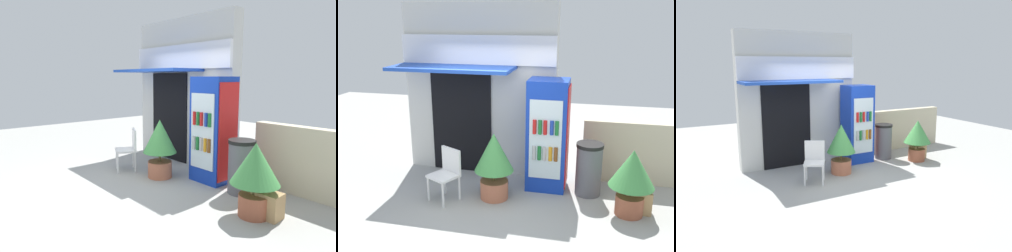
{
  "view_description": "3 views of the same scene",
  "coord_description": "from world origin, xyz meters",
  "views": [
    {
      "loc": [
        4.52,
        -3.13,
        1.94
      ],
      "look_at": [
        0.15,
        0.59,
        1.01
      ],
      "focal_mm": 32.21,
      "sensor_mm": 36.0,
      "label": 1
    },
    {
      "loc": [
        1.63,
        -5.21,
        2.98
      ],
      "look_at": [
        0.24,
        0.64,
        1.22
      ],
      "focal_mm": 40.68,
      "sensor_mm": 36.0,
      "label": 2
    },
    {
      "loc": [
        -3.21,
        -5.81,
        2.49
      ],
      "look_at": [
        0.24,
        0.61,
        1.06
      ],
      "focal_mm": 34.37,
      "sensor_mm": 36.0,
      "label": 3
    }
  ],
  "objects": [
    {
      "name": "cardboard_box",
      "position": [
        2.39,
        0.5,
        0.18
      ],
      "size": [
        0.4,
        0.29,
        0.36
      ],
      "primitive_type": "cube",
      "rotation": [
        0.0,
        0.0,
        0.03
      ],
      "color": "tan",
      "rests_on": "ground"
    },
    {
      "name": "potted_plant_curbside",
      "position": [
        2.26,
        0.38,
        0.66
      ],
      "size": [
        0.69,
        0.69,
        1.06
      ],
      "color": "#995138",
      "rests_on": "ground"
    },
    {
      "name": "ground",
      "position": [
        0.0,
        0.0,
        0.0
      ],
      "size": [
        16.0,
        16.0,
        0.0
      ],
      "primitive_type": "plane",
      "color": "#A3A39E"
    },
    {
      "name": "storefront_building",
      "position": [
        -0.52,
        1.6,
        1.64
      ],
      "size": [
        2.89,
        1.14,
        3.22
      ],
      "color": "silver",
      "rests_on": "ground"
    },
    {
      "name": "trash_bin",
      "position": [
        1.61,
        0.96,
        0.46
      ],
      "size": [
        0.46,
        0.46,
        0.92
      ],
      "color": "#595960",
      "rests_on": "ground"
    },
    {
      "name": "drink_cooler",
      "position": [
        0.88,
        1.07,
        0.98
      ],
      "size": [
        0.7,
        0.64,
        1.95
      ],
      "color": "#1438B2",
      "rests_on": "ground"
    },
    {
      "name": "stone_boundary_wall",
      "position": [
        2.76,
        1.65,
        0.57
      ],
      "size": [
        2.56,
        0.22,
        1.15
      ],
      "primitive_type": "cube",
      "color": "beige",
      "rests_on": "ground"
    },
    {
      "name": "potted_plant_near_shop",
      "position": [
        0.08,
        0.44,
        0.68
      ],
      "size": [
        0.65,
        0.65,
        1.14
      ],
      "color": "#BC6B4C",
      "rests_on": "ground"
    },
    {
      "name": "plastic_chair",
      "position": [
        -0.67,
        0.23,
        0.51
      ],
      "size": [
        0.57,
        0.56,
        0.87
      ],
      "color": "white",
      "rests_on": "ground"
    }
  ]
}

